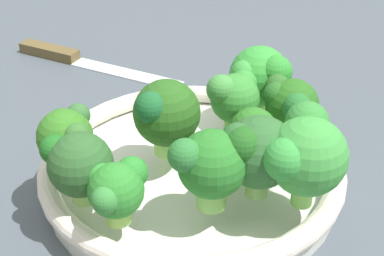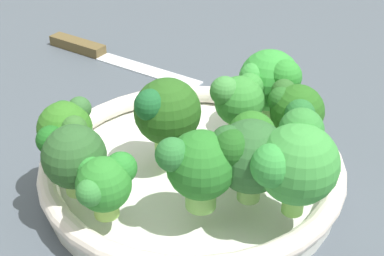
# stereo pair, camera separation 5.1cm
# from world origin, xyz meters

# --- Properties ---
(ground_plane) EXTENTS (1.30, 1.30, 0.03)m
(ground_plane) POSITION_xyz_m (0.00, 0.00, -0.01)
(ground_plane) COLOR #49525B
(bowl) EXTENTS (0.30, 0.30, 0.04)m
(bowl) POSITION_xyz_m (-0.01, 0.04, 0.02)
(bowl) COLOR silver
(bowl) RESTS_ON ground_plane
(broccoli_floret_0) EXTENTS (0.06, 0.06, 0.07)m
(broccoli_floret_0) POSITION_xyz_m (-0.04, 0.15, 0.07)
(broccoli_floret_0) COLOR #9DCF67
(broccoli_floret_0) RESTS_ON bowl
(broccoli_floret_1) EXTENTS (0.05, 0.05, 0.06)m
(broccoli_floret_1) POSITION_xyz_m (-0.05, -0.01, 0.07)
(broccoli_floret_1) COLOR #83BC52
(broccoli_floret_1) RESTS_ON bowl
(broccoli_floret_2) EXTENTS (0.07, 0.07, 0.09)m
(broccoli_floret_2) POSITION_xyz_m (-0.11, -0.02, 0.09)
(broccoli_floret_2) COLOR #83CE57
(broccoli_floret_2) RESTS_ON bowl
(broccoli_floret_3) EXTENTS (0.05, 0.06, 0.07)m
(broccoli_floret_3) POSITION_xyz_m (0.01, -0.01, 0.08)
(broccoli_floret_3) COLOR #7BC150
(broccoli_floret_3) RESTS_ON bowl
(broccoli_floret_4) EXTENTS (0.06, 0.07, 0.08)m
(broccoli_floret_4) POSITION_xyz_m (-0.09, 0.01, 0.08)
(broccoli_floret_4) COLOR #7FB55B
(broccoli_floret_4) RESTS_ON bowl
(broccoli_floret_5) EXTENTS (0.06, 0.07, 0.07)m
(broccoli_floret_5) POSITION_xyz_m (-0.09, 0.05, 0.08)
(broccoli_floret_5) COLOR #78B755
(broccoli_floret_5) RESTS_ON bowl
(broccoli_floret_6) EXTENTS (0.06, 0.05, 0.07)m
(broccoli_floret_6) POSITION_xyz_m (0.00, 0.15, 0.08)
(broccoli_floret_6) COLOR #94DA72
(broccoli_floret_6) RESTS_ON bowl
(broccoli_floret_7) EXTENTS (0.06, 0.05, 0.06)m
(broccoli_floret_7) POSITION_xyz_m (-0.02, -0.06, 0.07)
(broccoli_floret_7) COLOR #96CB68
(broccoli_floret_7) RESTS_ON bowl
(broccoli_floret_8) EXTENTS (0.07, 0.07, 0.07)m
(broccoli_floret_8) POSITION_xyz_m (0.04, -0.06, 0.08)
(broccoli_floret_8) COLOR #86C467
(broccoli_floret_8) RESTS_ON bowl
(broccoli_floret_9) EXTENTS (0.07, 0.06, 0.08)m
(broccoli_floret_9) POSITION_xyz_m (-0.00, 0.06, 0.08)
(broccoli_floret_9) COLOR #9BD664
(broccoli_floret_9) RESTS_ON bowl
(broccoli_floret_10) EXTENTS (0.05, 0.05, 0.05)m
(broccoli_floret_10) POSITION_xyz_m (-0.08, 0.13, 0.07)
(broccoli_floret_10) COLOR #94C556
(broccoli_floret_10) RESTS_ON bowl
(knife) EXTENTS (0.21, 0.20, 0.01)m
(knife) POSITION_xyz_m (0.31, 0.09, 0.01)
(knife) COLOR silver
(knife) RESTS_ON ground_plane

